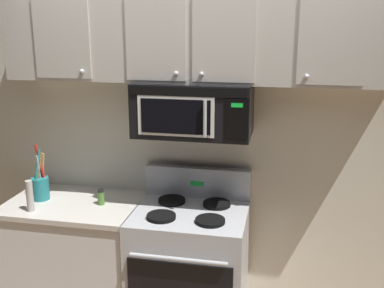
{
  "coord_description": "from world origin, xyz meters",
  "views": [
    {
      "loc": [
        0.59,
        -2.37,
        2.14
      ],
      "look_at": [
        0.0,
        0.49,
        1.35
      ],
      "focal_mm": 43.15,
      "sensor_mm": 36.0,
      "label": 1
    }
  ],
  "objects_px": {
    "over_range_microwave": "(194,109)",
    "pepper_mill": "(30,196)",
    "stove_range": "(190,269)",
    "salt_shaker": "(46,183)",
    "spice_jar": "(101,197)",
    "utensil_crock_teal": "(40,185)"
  },
  "relations": [
    {
      "from": "spice_jar",
      "to": "over_range_microwave",
      "type": "bearing_deg",
      "value": 10.62
    },
    {
      "from": "spice_jar",
      "to": "salt_shaker",
      "type": "bearing_deg",
      "value": 161.05
    },
    {
      "from": "pepper_mill",
      "to": "spice_jar",
      "type": "xyz_separation_m",
      "value": [
        0.42,
        0.2,
        -0.05
      ]
    },
    {
      "from": "pepper_mill",
      "to": "stove_range",
      "type": "bearing_deg",
      "value": 11.16
    },
    {
      "from": "over_range_microwave",
      "to": "utensil_crock_teal",
      "type": "distance_m",
      "value": 1.23
    },
    {
      "from": "stove_range",
      "to": "salt_shaker",
      "type": "height_order",
      "value": "stove_range"
    },
    {
      "from": "stove_range",
      "to": "spice_jar",
      "type": "relative_size",
      "value": 10.41
    },
    {
      "from": "salt_shaker",
      "to": "pepper_mill",
      "type": "height_order",
      "value": "pepper_mill"
    },
    {
      "from": "salt_shaker",
      "to": "spice_jar",
      "type": "relative_size",
      "value": 1.06
    },
    {
      "from": "over_range_microwave",
      "to": "utensil_crock_teal",
      "type": "xyz_separation_m",
      "value": [
        -1.09,
        -0.11,
        -0.57
      ]
    },
    {
      "from": "stove_range",
      "to": "spice_jar",
      "type": "bearing_deg",
      "value": -179.85
    },
    {
      "from": "utensil_crock_teal",
      "to": "pepper_mill",
      "type": "xyz_separation_m",
      "value": [
        0.04,
        -0.21,
        0.0
      ]
    },
    {
      "from": "pepper_mill",
      "to": "spice_jar",
      "type": "relative_size",
      "value": 1.99
    },
    {
      "from": "stove_range",
      "to": "spice_jar",
      "type": "xyz_separation_m",
      "value": [
        -0.63,
        -0.0,
        0.49
      ]
    },
    {
      "from": "utensil_crock_teal",
      "to": "salt_shaker",
      "type": "bearing_deg",
      "value": 107.52
    },
    {
      "from": "over_range_microwave",
      "to": "pepper_mill",
      "type": "bearing_deg",
      "value": -162.84
    },
    {
      "from": "over_range_microwave",
      "to": "pepper_mill",
      "type": "distance_m",
      "value": 1.23
    },
    {
      "from": "stove_range",
      "to": "over_range_microwave",
      "type": "xyz_separation_m",
      "value": [
        -0.0,
        0.12,
        1.11
      ]
    },
    {
      "from": "stove_range",
      "to": "utensil_crock_teal",
      "type": "relative_size",
      "value": 2.8
    },
    {
      "from": "salt_shaker",
      "to": "spice_jar",
      "type": "distance_m",
      "value": 0.54
    },
    {
      "from": "stove_range",
      "to": "pepper_mill",
      "type": "xyz_separation_m",
      "value": [
        -1.05,
        -0.21,
        0.54
      ]
    },
    {
      "from": "stove_range",
      "to": "salt_shaker",
      "type": "xyz_separation_m",
      "value": [
        -1.14,
        0.17,
        0.49
      ]
    }
  ]
}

